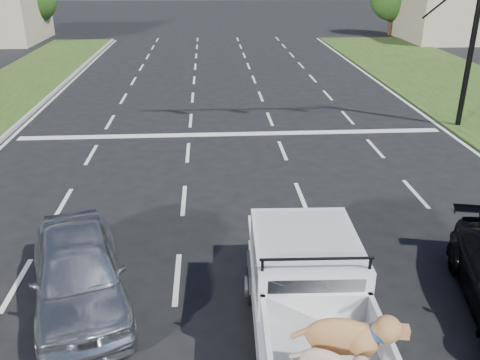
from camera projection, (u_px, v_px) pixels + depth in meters
name	position (u px, v px, depth m)	size (l,w,h in m)	color
ground	(255.00, 276.00, 11.41)	(160.00, 160.00, 0.00)	black
road_markings	(238.00, 166.00, 17.40)	(17.75, 60.00, 0.01)	silver
traffic_signal	(418.00, 10.00, 19.52)	(9.11, 0.31, 7.00)	black
building_right	(477.00, 19.00, 43.04)	(12.00, 7.00, 3.60)	tan
pickup_truck	(314.00, 315.00, 8.61)	(2.26, 5.65, 2.09)	black
silver_sedan	(78.00, 272.00, 10.22)	(1.78, 4.42, 1.50)	#AEB1B5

